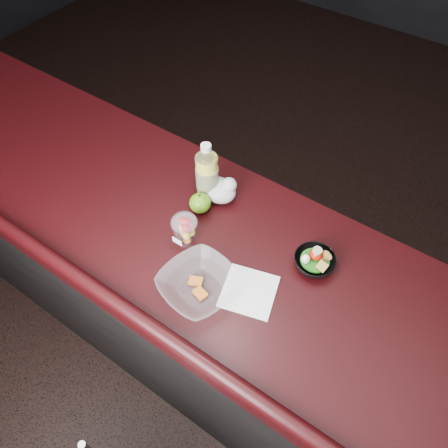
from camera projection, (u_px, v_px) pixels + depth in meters
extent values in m
plane|color=black|center=(181.00, 406.00, 2.11)|extent=(8.00, 8.00, 0.00)
cube|color=black|center=(215.00, 314.00, 1.87)|extent=(4.00, 0.65, 0.98)
cube|color=black|center=(213.00, 245.00, 1.47)|extent=(4.06, 0.71, 0.04)
cylinder|color=yellow|center=(207.00, 177.00, 1.51)|extent=(0.07, 0.07, 0.19)
cylinder|color=white|center=(207.00, 177.00, 1.51)|extent=(0.08, 0.08, 0.19)
cone|color=white|center=(206.00, 154.00, 1.43)|extent=(0.07, 0.07, 0.03)
cylinder|color=white|center=(206.00, 148.00, 1.41)|extent=(0.04, 0.04, 0.02)
cylinder|color=#072D99|center=(207.00, 177.00, 1.51)|extent=(0.08, 0.08, 0.09)
ellipsoid|color=white|center=(184.00, 222.00, 1.39)|extent=(0.09, 0.09, 0.05)
ellipsoid|color=#327C0E|center=(200.00, 203.00, 1.52)|extent=(0.08, 0.08, 0.07)
cylinder|color=black|center=(200.00, 196.00, 1.49)|extent=(0.01, 0.01, 0.01)
ellipsoid|color=silver|center=(219.00, 190.00, 1.55)|extent=(0.13, 0.11, 0.08)
sphere|color=silver|center=(229.00, 185.00, 1.53)|extent=(0.05, 0.05, 0.05)
imported|color=black|center=(314.00, 262.00, 1.38)|extent=(0.14, 0.14, 0.04)
cylinder|color=#0F470C|center=(315.00, 260.00, 1.38)|extent=(0.09, 0.09, 0.01)
ellipsoid|color=#A11A06|center=(316.00, 254.00, 1.37)|extent=(0.04, 0.04, 0.04)
cylinder|color=beige|center=(317.00, 251.00, 1.35)|extent=(0.03, 0.03, 0.01)
ellipsoid|color=white|center=(306.00, 259.00, 1.37)|extent=(0.03, 0.03, 0.04)
imported|color=silver|center=(199.00, 284.00, 1.33)|extent=(0.28, 0.28, 0.06)
cube|color=#990F0C|center=(196.00, 281.00, 1.35)|extent=(0.05, 0.05, 0.01)
cube|color=#990F0C|center=(200.00, 293.00, 1.32)|extent=(0.05, 0.04, 0.01)
cube|color=white|center=(249.00, 291.00, 1.34)|extent=(0.20, 0.20, 0.00)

